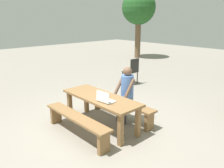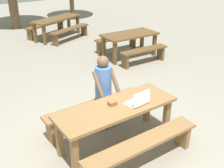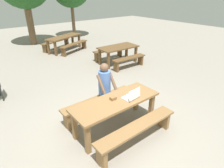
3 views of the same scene
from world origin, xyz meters
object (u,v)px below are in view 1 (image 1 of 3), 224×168
at_px(laptop, 105,99).
at_px(small_pouch, 102,94).
at_px(tree_left, 139,8).
at_px(plastic_chair, 132,71).
at_px(picnic_table_front, 101,101).
at_px(person_seated, 126,91).

bearing_deg(laptop, small_pouch, -35.47).
distance_m(small_pouch, tree_left, 9.48).
distance_m(laptop, small_pouch, 0.40).
bearing_deg(plastic_chair, picnic_table_front, 30.35).
bearing_deg(plastic_chair, laptop, 33.28).
bearing_deg(laptop, tree_left, -58.00).
xyz_separation_m(laptop, plastic_chair, (-2.13, 3.14, -0.26)).
distance_m(small_pouch, plastic_chair, 3.44).
bearing_deg(person_seated, tree_left, 129.39).
xyz_separation_m(laptop, small_pouch, (-0.34, 0.20, -0.03)).
bearing_deg(person_seated, picnic_table_front, -106.53).
xyz_separation_m(small_pouch, tree_left, (-5.46, 7.45, 2.11)).
height_order(small_pouch, tree_left, tree_left).
bearing_deg(tree_left, laptop, -52.83).
bearing_deg(person_seated, plastic_chair, 129.85).
bearing_deg(plastic_chair, person_seated, 38.99).
xyz_separation_m(person_seated, tree_left, (-5.67, 6.91, 2.10)).
height_order(laptop, small_pouch, laptop).
distance_m(picnic_table_front, plastic_chair, 3.50).
xyz_separation_m(picnic_table_front, small_pouch, (-0.03, 0.06, 0.14)).
bearing_deg(small_pouch, picnic_table_front, -62.45).
relative_size(plastic_chair, tree_left, 0.24).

